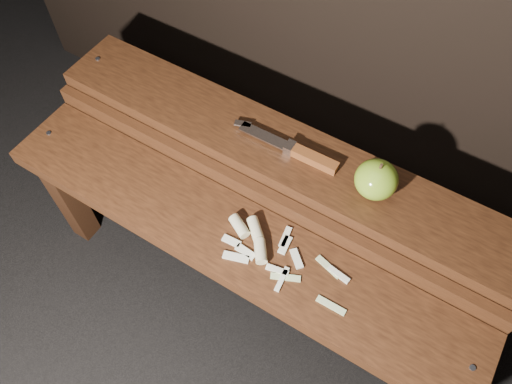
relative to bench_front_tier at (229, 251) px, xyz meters
The scene contains 6 objects.
ground 0.36m from the bench_front_tier, 90.00° to the left, with size 60.00×60.00×0.00m, color black.
bench_front_tier is the anchor object (origin of this frame).
bench_rear_tier 0.23m from the bench_front_tier, 90.00° to the left, with size 1.20×0.21×0.50m.
apple 0.38m from the bench_front_tier, 44.82° to the left, with size 0.09×0.09×0.10m.
knife 0.29m from the bench_front_tier, 77.05° to the left, with size 0.27×0.03×0.02m.
apple_scraps 0.11m from the bench_front_tier, 17.03° to the left, with size 0.32×0.15×0.03m.
Camera 1 is at (0.33, -0.47, 1.42)m, focal length 35.00 mm.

